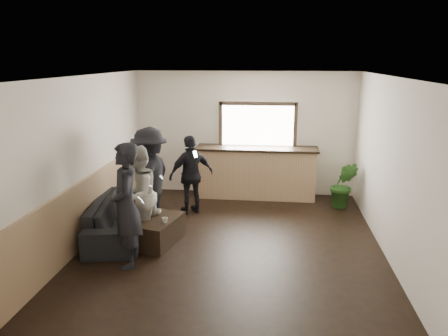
# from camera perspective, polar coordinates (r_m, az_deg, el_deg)

# --- Properties ---
(ground) EXTENTS (5.00, 6.00, 0.01)m
(ground) POSITION_cam_1_polar(r_m,az_deg,el_deg) (7.53, 0.92, -9.92)
(ground) COLOR black
(room_shell) EXTENTS (5.01, 6.01, 2.80)m
(room_shell) POSITION_cam_1_polar(r_m,az_deg,el_deg) (7.17, -4.90, 1.17)
(room_shell) COLOR silver
(room_shell) RESTS_ON ground
(bar_counter) EXTENTS (2.70, 0.68, 2.13)m
(bar_counter) POSITION_cam_1_polar(r_m,az_deg,el_deg) (9.85, 4.25, -0.17)
(bar_counter) COLOR tan
(bar_counter) RESTS_ON ground
(sofa) EXTENTS (1.26, 2.38, 0.66)m
(sofa) POSITION_cam_1_polar(r_m,az_deg,el_deg) (8.05, -13.43, -6.18)
(sofa) COLOR black
(sofa) RESTS_ON ground
(coffee_table) EXTENTS (0.76, 1.08, 0.44)m
(coffee_table) POSITION_cam_1_polar(r_m,az_deg,el_deg) (7.58, -8.42, -8.13)
(coffee_table) COLOR black
(coffee_table) RESTS_ON ground
(cup_a) EXTENTS (0.12, 0.12, 0.09)m
(cup_a) POSITION_cam_1_polar(r_m,az_deg,el_deg) (7.71, -8.62, -5.66)
(cup_a) COLOR silver
(cup_a) RESTS_ON coffee_table
(cup_b) EXTENTS (0.13, 0.13, 0.09)m
(cup_b) POSITION_cam_1_polar(r_m,az_deg,el_deg) (7.30, -7.72, -6.78)
(cup_b) COLOR silver
(cup_b) RESTS_ON coffee_table
(potted_plant) EXTENTS (0.59, 0.50, 1.00)m
(potted_plant) POSITION_cam_1_polar(r_m,az_deg,el_deg) (9.47, 15.35, -2.13)
(potted_plant) COLOR #2D6623
(potted_plant) RESTS_ON ground
(person_a) EXTENTS (0.68, 0.81, 1.90)m
(person_a) POSITION_cam_1_polar(r_m,az_deg,el_deg) (6.66, -12.70, -4.83)
(person_a) COLOR black
(person_a) RESTS_ON ground
(person_b) EXTENTS (0.74, 0.90, 1.68)m
(person_b) POSITION_cam_1_polar(r_m,az_deg,el_deg) (7.48, -11.16, -3.50)
(person_b) COLOR #B2AEA0
(person_b) RESTS_ON ground
(person_c) EXTENTS (0.84, 1.28, 1.87)m
(person_c) POSITION_cam_1_polar(r_m,az_deg,el_deg) (8.13, -9.62, -1.29)
(person_c) COLOR black
(person_c) RESTS_ON ground
(person_d) EXTENTS (1.00, 0.84, 1.60)m
(person_d) POSITION_cam_1_polar(r_m,az_deg,el_deg) (8.78, -4.29, -0.88)
(person_d) COLOR black
(person_d) RESTS_ON ground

